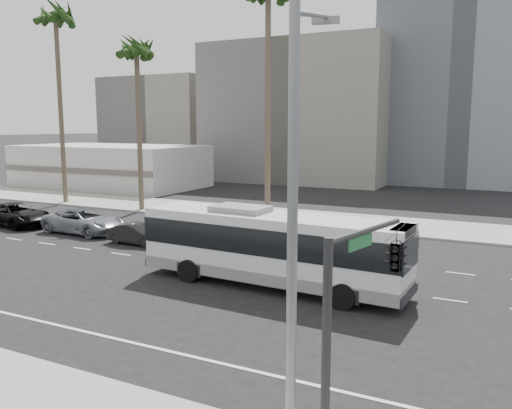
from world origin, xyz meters
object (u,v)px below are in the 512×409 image
Objects in this scene: car_b at (84,221)px; traffic_signal at (390,258)px; car_c at (15,214)px; palm_far at (56,21)px; streetlight_corner at (298,199)px; city_bus at (271,246)px; palm_mid at (137,53)px; car_a at (137,234)px.

traffic_signal reaches higher than car_b.
palm_far is (-5.35, 9.93, 15.97)m from car_c.
car_b is 0.99× the size of car_c.
streetlight_corner is (28.85, -15.86, 4.99)m from car_c.
city_bus is 2.09× the size of car_c.
city_bus is 0.86× the size of palm_mid.
streetlight_corner reaches higher than city_bus.
streetlight_corner reaches higher than traffic_signal.
car_c is at bearing 94.42° from car_b.
traffic_signal reaches higher than car_a.
car_a is 0.26× the size of palm_mid.
palm_far is (-28.49, 14.73, 14.91)m from city_bus.
car_b is 28.02m from streetlight_corner.
traffic_signal is at bearing -42.50° from palm_mid.
city_bus is 17.42m from car_b.
car_a is 0.65× the size of car_b.
traffic_signal is at bearing -50.06° from city_bus.
car_c is at bearing -61.66° from palm_far.
car_c is 34.14m from traffic_signal.
traffic_signal is at bearing -34.43° from palm_far.
traffic_signal reaches higher than city_bus.
palm_far reaches higher than car_a.
palm_mid is at bearing -1.84° from palm_far.
traffic_signal is (1.74, 1.15, -1.35)m from streetlight_corner.
palm_far is (-9.38, 0.30, 3.46)m from palm_mid.
car_a is at bearing -52.51° from palm_mid.
car_a is 0.73× the size of traffic_signal.
car_c is (-12.02, 0.80, 0.20)m from car_a.
palm_far is (-35.95, 24.64, 12.33)m from traffic_signal.
city_bus is at bearing -37.06° from palm_mid.
palm_far is (-11.88, 9.62, 15.98)m from car_b.
palm_far is at bearing 159.09° from traffic_signal.
city_bus is 2.11× the size of car_b.
car_c is at bearing 167.83° from traffic_signal.
streetlight_corner is 1.92× the size of traffic_signal.
streetlight_corner is (16.83, -15.06, 5.19)m from car_a.
palm_mid is at bearing 16.70° from car_b.
car_a is 0.21× the size of palm_far.
traffic_signal is (18.57, -13.92, 3.84)m from car_a.
streetlight_corner is at bearing -133.11° from traffic_signal.
car_c is at bearing -112.72° from palm_mid.
palm_mid is 10.00m from palm_far.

